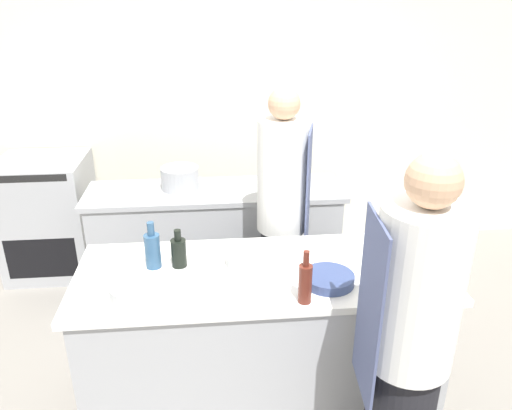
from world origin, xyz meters
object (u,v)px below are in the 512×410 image
at_px(oven_range, 49,216).
at_px(chef_at_prep_near, 408,347).
at_px(bowl_ceramic_blue, 329,279).
at_px(bowl_prep_small, 248,259).
at_px(chef_at_stove, 282,217).
at_px(bottle_olive_oil, 305,282).
at_px(bowl_mixing_large, 133,291).
at_px(bottle_wine, 153,249).
at_px(bowl_wooden_salad, 110,262).
at_px(bottle_vinegar, 179,252).
at_px(stockpot, 180,178).

distance_m(oven_range, chef_at_prep_near, 3.36).
bearing_deg(bowl_ceramic_blue, bowl_prep_small, 149.48).
bearing_deg(chef_at_stove, bottle_olive_oil, 13.14).
relative_size(oven_range, chef_at_stove, 0.58).
bearing_deg(bowl_prep_small, bowl_mixing_large, -155.09).
xyz_separation_m(bottle_wine, bowl_prep_small, (0.54, -0.02, -0.08)).
distance_m(chef_at_prep_near, bowl_prep_small, 1.02).
xyz_separation_m(bottle_wine, bowl_mixing_large, (-0.07, -0.30, -0.07)).
xyz_separation_m(oven_range, bowl_prep_small, (1.64, -1.65, 0.41)).
bearing_deg(bottle_olive_oil, chef_at_prep_near, -44.04).
bearing_deg(chef_at_prep_near, bottle_olive_oil, 50.34).
height_order(bowl_prep_small, bowl_ceramic_blue, bowl_prep_small).
height_order(bottle_olive_oil, bowl_mixing_large, bottle_olive_oil).
bearing_deg(bowl_prep_small, bowl_wooden_salad, 176.70).
relative_size(chef_at_prep_near, bottle_vinegar, 7.91).
distance_m(bowl_prep_small, bowl_wooden_salad, 0.79).
bearing_deg(chef_at_stove, chef_at_prep_near, 29.62).
bearing_deg(bottle_olive_oil, stockpot, 112.94).
height_order(bowl_ceramic_blue, stockpot, stockpot).
bearing_deg(bottle_vinegar, stockpot, 92.28).
bearing_deg(bottle_wine, bowl_ceramic_blue, -15.45).
height_order(oven_range, chef_at_stove, chef_at_stove).
xyz_separation_m(chef_at_prep_near, chef_at_stove, (-0.37, 1.39, 0.01)).
xyz_separation_m(oven_range, bowl_mixing_large, (1.02, -1.94, 0.42)).
distance_m(chef_at_stove, stockpot, 0.97).
bearing_deg(oven_range, bowl_mixing_large, -62.17).
distance_m(oven_range, bowl_prep_small, 2.36).
xyz_separation_m(chef_at_prep_near, stockpot, (-1.09, 2.02, 0.09)).
bearing_deg(chef_at_stove, bowl_prep_small, -10.25).
relative_size(chef_at_prep_near, bottle_olive_oil, 6.21).
bearing_deg(bowl_mixing_large, bowl_prep_small, 24.91).
distance_m(bowl_mixing_large, bowl_prep_small, 0.68).
bearing_deg(bowl_prep_small, bottle_wine, 177.88).
distance_m(bottle_olive_oil, bowl_prep_small, 0.48).
height_order(bottle_vinegar, bowl_prep_small, bottle_vinegar).
xyz_separation_m(bowl_mixing_large, bowl_prep_small, (0.61, 0.28, -0.01)).
xyz_separation_m(chef_at_stove, bowl_mixing_large, (-0.89, -0.89, 0.03)).
xyz_separation_m(chef_at_prep_near, bottle_wine, (-1.19, 0.80, 0.11)).
bearing_deg(chef_at_prep_near, bottle_wine, 60.22).
height_order(oven_range, bottle_vinegar, bottle_vinegar).
bearing_deg(oven_range, bottle_vinegar, -52.78).
relative_size(chef_at_stove, bowl_mixing_large, 7.51).
xyz_separation_m(bowl_prep_small, bowl_ceramic_blue, (0.41, -0.24, -0.00)).
height_order(chef_at_stove, bowl_prep_small, chef_at_stove).
distance_m(bottle_vinegar, bottle_wine, 0.15).
distance_m(bottle_olive_oil, stockpot, 1.78).
distance_m(oven_range, bowl_mixing_large, 2.23).
xyz_separation_m(bottle_wine, stockpot, (0.10, 1.22, -0.02)).
xyz_separation_m(bottle_olive_oil, stockpot, (-0.69, 1.64, -0.03)).
bearing_deg(bottle_olive_oil, chef_at_stove, 88.31).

